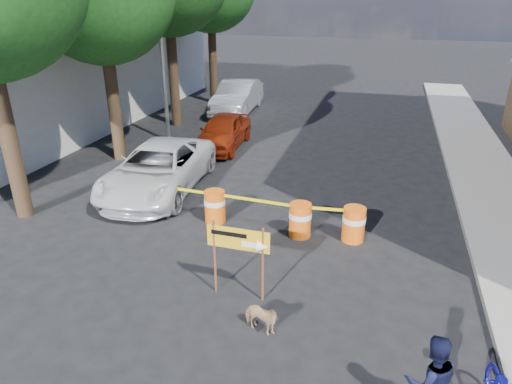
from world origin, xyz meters
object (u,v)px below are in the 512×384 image
Objects in this scene: barrel_far_right at (354,224)px; pedestrian at (430,382)px; sedan_red at (223,131)px; barrel_far_left at (160,198)px; dog at (261,318)px; suv_white at (158,169)px; detour_sign at (245,246)px; barrel_mid_left at (215,206)px; barrel_mid_right at (300,219)px; sedan_silver at (237,97)px.

barrel_far_right is 5.36m from pedestrian.
barrel_far_right is 0.23× the size of sedan_red.
dog is (4.09, -4.05, -0.15)m from barrel_far_left.
barrel_far_right is 6.37m from suv_white.
detour_sign reaches higher than barrel_far_left.
barrel_far_right is at bearing -90.65° from pedestrian.
barrel_mid_left is 4.64m from dog.
barrel_mid_left is 0.17× the size of suv_white.
sedan_red reaches higher than barrel_far_right.
barrel_far_left is at bearing 179.12° from barrel_far_right.
barrel_mid_right is at bearing -3.18° from barrel_far_left.
barrel_far_left is 0.17× the size of suv_white.
barrel_mid_left and barrel_mid_right have the same top height.
detour_sign reaches higher than pedestrian.
dog is 7.34m from suv_white.
barrel_far_right is at bearing -18.55° from suv_white.
barrel_mid_right is (4.08, -0.23, 0.00)m from barrel_far_left.
detour_sign is 0.42× the size of sedan_red.
detour_sign reaches higher than barrel_mid_left.
sedan_red is (-0.31, 6.18, 0.20)m from barrel_far_left.
sedan_red is (-5.73, 6.27, 0.20)m from barrel_far_right.
barrel_mid_left is at bearing -2.48° from barrel_far_left.
barrel_mid_right is 0.23× the size of sedan_red.
pedestrian reaches higher than suv_white.
detour_sign is at bearing -74.03° from sedan_silver.
barrel_far_left is 0.54× the size of detour_sign.
dog is at bearing -69.31° from sedan_red.
detour_sign is 1.10× the size of pedestrian.
barrel_mid_right is at bearing -67.81° from sedan_silver.
suv_white is 10.58m from sedan_silver.
suv_white is at bearing -57.79° from pedestrian.
barrel_far_left is 1.70m from barrel_mid_left.
detour_sign is (-0.56, -2.88, 0.74)m from barrel_mid_right.
barrel_mid_left is 3.72m from barrel_far_right.
barrel_mid_left is 7.32m from pedestrian.
barrel_far_left and barrel_far_right have the same top height.
barrel_mid_right is 0.18× the size of sedan_silver.
pedestrian is (5.20, -5.15, 0.29)m from barrel_mid_left.
detour_sign is (3.52, -3.10, 0.74)m from barrel_far_left.
suv_white is at bearing -97.93° from sedan_red.
barrel_mid_left is at bearing -61.44° from pedestrian.
dog is (0.01, -3.82, -0.15)m from barrel_mid_right.
suv_white reaches higher than dog.
detour_sign is 6.26m from suv_white.
suv_white reaches higher than barrel_mid_right.
barrel_mid_left is 1.00× the size of barrel_far_right.
sedan_red reaches higher than barrel_far_left.
pedestrian reaches higher than barrel_mid_left.
barrel_far_left is at bearing 176.82° from barrel_mid_right.
dog is (2.39, -3.97, -0.15)m from barrel_mid_left.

